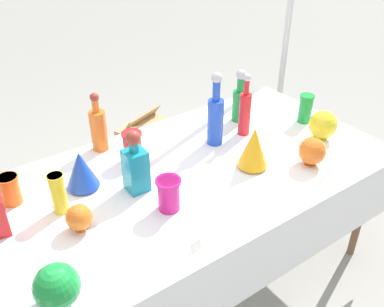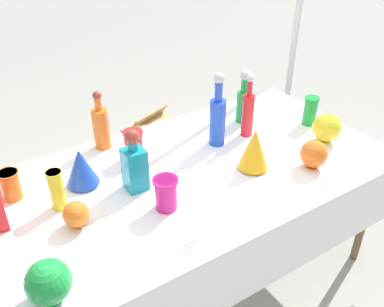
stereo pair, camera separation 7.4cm
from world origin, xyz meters
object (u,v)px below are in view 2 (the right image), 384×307
object	(u,v)px
tall_bottle_3	(244,101)
slender_vase_0	(310,110)
slender_vase_3	(57,189)
fluted_vase_1	(254,149)
tall_bottle_0	(101,126)
slender_vase_1	(134,144)
canopy_pole	(292,57)
fluted_vase_0	(81,167)
round_bowl_2	(327,128)
tall_bottle_1	(218,117)
tall_bottle_2	(248,112)
round_bowl_0	(314,154)
round_bowl_3	(49,282)
cardboard_box_behind_left	(158,146)
slender_vase_4	(10,184)
cardboard_box_behind_right	(172,155)
round_bowl_1	(76,214)
slender_vase_2	(166,192)
square_decanter_1	(134,164)

from	to	relation	value
tall_bottle_3	slender_vase_0	size ratio (longest dim) A/B	1.87
slender_vase_3	fluted_vase_1	xyz separation A→B (m)	(0.91, -0.23, 0.01)
tall_bottle_0	slender_vase_1	distance (m)	0.22
slender_vase_1	canopy_pole	world-z (taller)	canopy_pole
fluted_vase_0	round_bowl_2	xyz separation A→B (m)	(1.26, -0.35, -0.01)
fluted_vase_0	tall_bottle_1	bearing A→B (deg)	-3.08
tall_bottle_1	slender_vase_1	xyz separation A→B (m)	(-0.44, 0.11, -0.08)
tall_bottle_2	tall_bottle_3	distance (m)	0.16
round_bowl_0	fluted_vase_1	bearing A→B (deg)	148.99
slender_vase_0	round_bowl_3	world-z (taller)	slender_vase_0
slender_vase_3	round_bowl_2	world-z (taller)	slender_vase_3
round_bowl_0	cardboard_box_behind_left	world-z (taller)	round_bowl_0
slender_vase_4	cardboard_box_behind_right	size ratio (longest dim) A/B	0.24
slender_vase_4	round_bowl_2	distance (m)	1.63
slender_vase_0	slender_vase_4	bearing A→B (deg)	171.94
tall_bottle_1	slender_vase_1	bearing A→B (deg)	165.60
round_bowl_2	cardboard_box_behind_left	size ratio (longest dim) A/B	0.32
round_bowl_1	cardboard_box_behind_left	bearing A→B (deg)	49.27
slender_vase_3	slender_vase_4	world-z (taller)	slender_vase_3
round_bowl_3	cardboard_box_behind_left	world-z (taller)	round_bowl_3
slender_vase_0	slender_vase_3	size ratio (longest dim) A/B	0.90
slender_vase_3	round_bowl_0	bearing A→B (deg)	-18.22
slender_vase_1	cardboard_box_behind_right	distance (m)	1.14
tall_bottle_3	canopy_pole	size ratio (longest dim) A/B	0.14
round_bowl_2	slender_vase_0	bearing A→B (deg)	69.00
tall_bottle_0	slender_vase_1	size ratio (longest dim) A/B	2.08
slender_vase_0	slender_vase_3	world-z (taller)	slender_vase_3
fluted_vase_0	round_bowl_0	bearing A→B (deg)	-25.60
slender_vase_4	fluted_vase_0	world-z (taller)	fluted_vase_0
cardboard_box_behind_right	fluted_vase_0	bearing A→B (deg)	-140.72
slender_vase_4	cardboard_box_behind_right	bearing A→B (deg)	28.94
slender_vase_4	round_bowl_2	size ratio (longest dim) A/B	0.85
slender_vase_1	tall_bottle_3	bearing A→B (deg)	0.98
slender_vase_2	tall_bottle_0	bearing A→B (deg)	92.64
tall_bottle_0	fluted_vase_0	distance (m)	0.34
tall_bottle_2	round_bowl_2	world-z (taller)	tall_bottle_2
fluted_vase_0	slender_vase_0	bearing A→B (deg)	-6.58
tall_bottle_0	fluted_vase_1	size ratio (longest dim) A/B	1.48
slender_vase_3	slender_vase_4	xyz separation A→B (m)	(-0.16, 0.18, -0.03)
square_decanter_1	canopy_pole	xyz separation A→B (m)	(1.61, 0.64, -0.01)
square_decanter_1	round_bowl_2	distance (m)	1.08
round_bowl_0	round_bowl_2	world-z (taller)	round_bowl_2
cardboard_box_behind_right	slender_vase_0	bearing A→B (deg)	-65.87
tall_bottle_3	slender_vase_2	xyz separation A→B (m)	(-0.79, -0.45, -0.05)
tall_bottle_2	canopy_pole	world-z (taller)	canopy_pole
tall_bottle_3	slender_vase_4	bearing A→B (deg)	-179.66
round_bowl_3	canopy_pole	size ratio (longest dim) A/B	0.07
square_decanter_1	slender_vase_3	xyz separation A→B (m)	(-0.35, 0.06, -0.03)
fluted_vase_0	canopy_pole	distance (m)	1.88
tall_bottle_1	slender_vase_4	distance (m)	1.07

